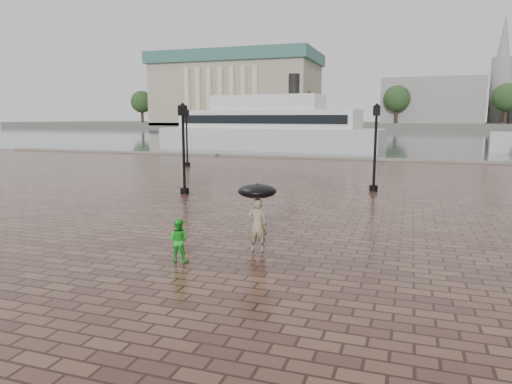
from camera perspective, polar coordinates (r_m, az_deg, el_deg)
ground at (r=12.07m, az=-5.51°, el=-9.17°), size 300.00×300.00×0.00m
harbour_water at (r=102.61m, az=16.17°, el=6.82°), size 240.00×240.00×0.00m
quay_edge at (r=42.86m, az=12.32°, el=3.99°), size 80.00×0.60×0.30m
far_shore at (r=170.52m, az=17.29°, el=7.95°), size 300.00×60.00×2.00m
museum at (r=166.46m, az=-2.41°, el=12.78°), size 57.00×32.50×26.00m
far_trees at (r=148.61m, az=17.20°, el=11.06°), size 188.00×8.00×13.50m
street_lamps at (r=27.58m, az=-2.01°, el=6.20°), size 15.44×12.44×4.40m
adult_pedestrian at (r=13.10m, az=0.16°, el=-4.12°), size 0.63×0.49×1.55m
child_pedestrian at (r=12.38m, az=-9.67°, el=-5.97°), size 0.62×0.51×1.17m
ferry_near at (r=54.36m, az=1.52°, el=8.04°), size 26.98×8.72×8.70m
umbrella at (r=12.91m, az=0.16°, el=0.10°), size 1.10×1.10×1.10m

